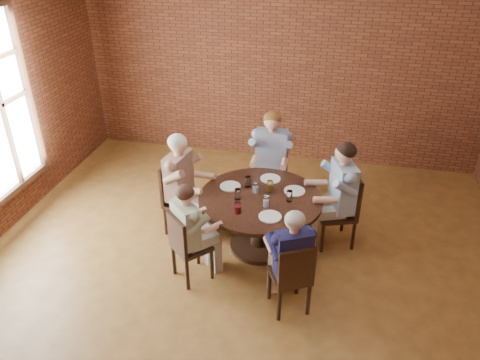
% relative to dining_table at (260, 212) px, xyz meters
% --- Properties ---
extents(floor, '(7.00, 7.00, 0.00)m').
position_rel_dining_table_xyz_m(floor, '(-0.14, -0.86, -0.53)').
color(floor, '#9C6730').
rests_on(floor, ground).
extents(wall_back, '(7.00, 0.00, 7.00)m').
position_rel_dining_table_xyz_m(wall_back, '(-0.14, 2.64, 1.17)').
color(wall_back, brown).
rests_on(wall_back, ground).
extents(dining_table, '(1.50, 1.50, 0.75)m').
position_rel_dining_table_xyz_m(dining_table, '(0.00, 0.00, 0.00)').
color(dining_table, '#331C11').
rests_on(dining_table, floor).
extents(chair_a, '(0.59, 0.59, 0.97)m').
position_rel_dining_table_xyz_m(chair_a, '(0.99, 0.36, -0.00)').
color(chair_a, '#331C11').
rests_on(chair_a, floor).
extents(diner_a, '(0.85, 0.77, 1.40)m').
position_rel_dining_table_xyz_m(diner_a, '(0.90, 0.32, 0.17)').
color(diner_a, '#386392').
rests_on(diner_a, floor).
extents(chair_b, '(0.48, 0.48, 0.97)m').
position_rel_dining_table_xyz_m(chair_b, '(-0.04, 1.17, -0.00)').
color(chair_b, '#331C11').
rests_on(chair_b, floor).
extents(diner_b, '(0.59, 0.72, 1.40)m').
position_rel_dining_table_xyz_m(diner_b, '(-0.04, 1.08, 0.17)').
color(diner_b, '#828BA6').
rests_on(diner_b, floor).
extents(chair_c, '(0.52, 0.52, 0.97)m').
position_rel_dining_table_xyz_m(chair_c, '(-1.12, 0.20, -0.01)').
color(chair_c, '#331C11').
rests_on(chair_c, floor).
extents(diner_c, '(0.78, 0.67, 1.39)m').
position_rel_dining_table_xyz_m(diner_c, '(-1.03, 0.18, 0.17)').
color(diner_c, brown).
rests_on(diner_c, floor).
extents(chair_d, '(0.54, 0.54, 0.89)m').
position_rel_dining_table_xyz_m(chair_d, '(-0.71, -0.75, -0.04)').
color(chair_d, '#331C11').
rests_on(chair_d, floor).
extents(diner_d, '(0.74, 0.75, 1.24)m').
position_rel_dining_table_xyz_m(diner_d, '(-0.66, -0.70, 0.09)').
color(diner_d, '#BDB095').
rests_on(diner_d, floor).
extents(chair_e, '(0.52, 0.52, 0.89)m').
position_rel_dining_table_xyz_m(chair_e, '(0.51, -1.02, -0.04)').
color(chair_e, '#331C11').
rests_on(chair_e, floor).
extents(diner_e, '(0.69, 0.74, 1.25)m').
position_rel_dining_table_xyz_m(diner_e, '(0.48, -0.96, 0.09)').
color(diner_e, '#181843').
rests_on(diner_e, floor).
extents(plate_a, '(0.26, 0.26, 0.01)m').
position_rel_dining_table_xyz_m(plate_a, '(0.39, 0.22, 0.23)').
color(plate_a, white).
rests_on(plate_a, dining_table).
extents(plate_b, '(0.26, 0.26, 0.01)m').
position_rel_dining_table_xyz_m(plate_b, '(0.05, 0.46, 0.23)').
color(plate_b, white).
rests_on(plate_b, dining_table).
extents(plate_c, '(0.26, 0.26, 0.01)m').
position_rel_dining_table_xyz_m(plate_c, '(-0.41, 0.17, 0.23)').
color(plate_c, white).
rests_on(plate_c, dining_table).
extents(plate_d, '(0.26, 0.26, 0.01)m').
position_rel_dining_table_xyz_m(plate_d, '(0.18, -0.40, 0.23)').
color(plate_d, white).
rests_on(plate_d, dining_table).
extents(glass_a, '(0.07, 0.07, 0.14)m').
position_rel_dining_table_xyz_m(glass_a, '(0.35, -0.01, 0.29)').
color(glass_a, white).
rests_on(glass_a, dining_table).
extents(glass_b, '(0.07, 0.07, 0.14)m').
position_rel_dining_table_xyz_m(glass_b, '(0.09, 0.17, 0.29)').
color(glass_b, white).
rests_on(glass_b, dining_table).
extents(glass_c, '(0.07, 0.07, 0.14)m').
position_rel_dining_table_xyz_m(glass_c, '(-0.20, 0.22, 0.29)').
color(glass_c, white).
rests_on(glass_c, dining_table).
extents(glass_d, '(0.07, 0.07, 0.14)m').
position_rel_dining_table_xyz_m(glass_d, '(-0.08, 0.09, 0.29)').
color(glass_d, white).
rests_on(glass_d, dining_table).
extents(glass_e, '(0.07, 0.07, 0.14)m').
position_rel_dining_table_xyz_m(glass_e, '(-0.26, -0.10, 0.29)').
color(glass_e, white).
rests_on(glass_e, dining_table).
extents(glass_f, '(0.07, 0.07, 0.14)m').
position_rel_dining_table_xyz_m(glass_f, '(-0.20, -0.39, 0.29)').
color(glass_f, white).
rests_on(glass_f, dining_table).
extents(glass_g, '(0.07, 0.07, 0.14)m').
position_rel_dining_table_xyz_m(glass_g, '(0.10, -0.19, 0.29)').
color(glass_g, white).
rests_on(glass_g, dining_table).
extents(smartphone, '(0.08, 0.14, 0.01)m').
position_rel_dining_table_xyz_m(smartphone, '(0.45, -0.32, 0.23)').
color(smartphone, black).
rests_on(smartphone, dining_table).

